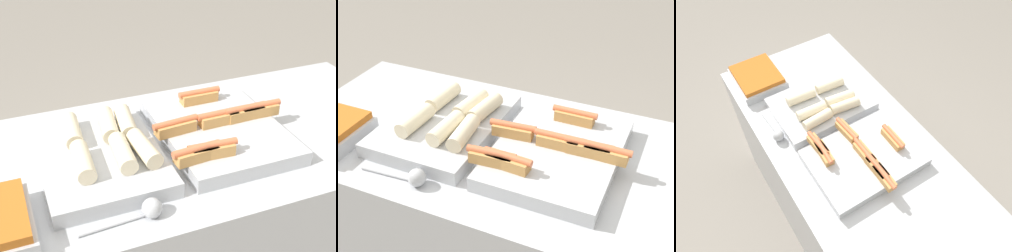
# 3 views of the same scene
# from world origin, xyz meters

# --- Properties ---
(counter) EXTENTS (1.70, 0.76, 0.94)m
(counter) POSITION_xyz_m (0.00, 0.00, 0.47)
(counter) COLOR #B7BABF
(counter) RESTS_ON ground_plane
(tray_hotdogs) EXTENTS (0.46, 0.51, 0.10)m
(tray_hotdogs) POSITION_xyz_m (0.11, -0.00, 0.98)
(tray_hotdogs) COLOR #B7BABF
(tray_hotdogs) RESTS_ON counter
(tray_wraps) EXTENTS (0.36, 0.50, 0.10)m
(tray_wraps) POSITION_xyz_m (-0.29, -0.00, 0.98)
(tray_wraps) COLOR #B7BABF
(tray_wraps) RESTS_ON counter
(serving_spoon_near) EXTENTS (0.23, 0.06, 0.06)m
(serving_spoon_near) POSITION_xyz_m (-0.23, -0.29, 0.97)
(serving_spoon_near) COLOR #B2B5BA
(serving_spoon_near) RESTS_ON counter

